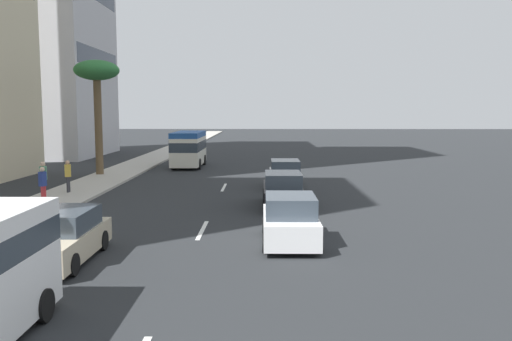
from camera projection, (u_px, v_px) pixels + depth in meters
The scene contains 13 objects.
ground_plane at pixel (228, 180), 34.83m from camera, with size 198.00×198.00×0.00m, color #26282B.
sidewalk_right at pixel (106, 179), 34.92m from camera, with size 162.00×3.25×0.15m, color #B2ADA3.
lane_stripe_mid at pixel (202, 230), 20.21m from camera, with size 3.20×0.16×0.01m, color silver.
lane_stripe_far at pixel (224, 187), 31.49m from camera, with size 3.20×0.16×0.01m, color silver.
car_second at pixel (290, 221), 18.08m from camera, with size 4.03×1.88×1.69m.
car_third at pixel (285, 174), 31.38m from camera, with size 4.33×1.85×1.65m.
car_fourth at pixel (283, 190), 25.08m from camera, with size 4.62×1.88×1.64m.
minibus_fifth at pixel (189, 148), 42.82m from camera, with size 6.18×2.31×2.84m.
car_sixth at pixel (62, 237), 15.95m from camera, with size 4.45×1.85×1.54m.
pedestrian_near_lamp at pixel (43, 183), 24.93m from camera, with size 0.37×0.31×1.76m.
pedestrian_mid_block at pixel (68, 175), 28.55m from camera, with size 0.32×0.38×1.73m.
pedestrian_by_tree at pixel (43, 178), 26.78m from camera, with size 0.30×0.35×1.83m.
palm_tree at pixel (97, 77), 36.19m from camera, with size 3.05×3.05×7.80m.
Camera 1 is at (-3.02, -2.28, 4.51)m, focal length 37.36 mm.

